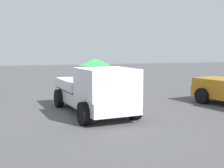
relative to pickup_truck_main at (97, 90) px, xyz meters
The scene contains 2 objects.
ground_plane 1.08m from the pickup_truck_main, behind, with size 80.00×80.00×0.00m, color #4C4C4F.
pickup_truck_main is the anchor object (origin of this frame).
Camera 1 is at (11.39, -3.46, 2.55)m, focal length 47.25 mm.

